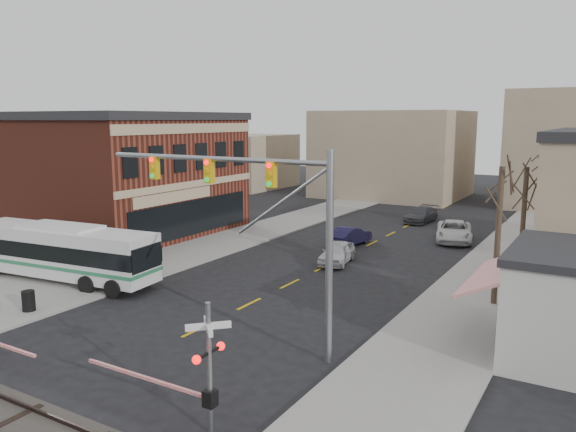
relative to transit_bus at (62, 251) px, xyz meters
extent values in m
plane|color=black|center=(11.37, -3.99, -1.74)|extent=(160.00, 160.00, 0.00)
cube|color=gray|center=(1.87, 16.01, -1.68)|extent=(5.00, 60.00, 0.12)
cube|color=gray|center=(20.87, 16.01, -1.68)|extent=(5.00, 60.00, 0.12)
cube|color=#2D231E|center=(11.37, -10.07, -1.62)|extent=(160.00, 0.08, 0.14)
cube|color=maroon|center=(-15.63, 12.01, 2.76)|extent=(30.00, 15.00, 9.00)
cube|color=#262628|center=(-15.63, 12.01, 7.56)|extent=(30.40, 15.40, 0.60)
cube|color=tan|center=(-0.58, 12.01, 2.56)|extent=(0.10, 15.00, 0.50)
cube|color=tan|center=(-0.58, 12.01, 6.66)|extent=(0.10, 15.00, 0.70)
cube|color=black|center=(-0.58, 12.01, 0.06)|extent=(0.08, 13.00, 2.60)
cube|color=red|center=(22.57, 3.01, 1.26)|extent=(1.68, 6.00, 0.87)
cylinder|color=#382B21|center=(21.87, 8.01, 1.76)|extent=(0.28, 0.28, 6.75)
cylinder|color=#382B21|center=(22.17, 14.01, 1.53)|extent=(0.28, 0.28, 6.30)
cylinder|color=#382B21|center=(22.37, 22.01, 1.98)|extent=(0.28, 0.28, 7.20)
cube|color=silver|center=(0.00, 0.00, 0.02)|extent=(12.06, 3.81, 2.61)
cube|color=black|center=(0.00, 0.00, 0.19)|extent=(12.11, 3.85, 0.89)
cube|color=#28784D|center=(0.00, 0.00, -0.60)|extent=(12.11, 3.85, 0.20)
cylinder|color=black|center=(0.00, 0.00, -1.24)|extent=(1.25, 2.66, 0.99)
cylinder|color=gray|center=(17.74, -1.97, 2.26)|extent=(0.28, 0.28, 8.00)
cylinder|color=gray|center=(12.36, -1.97, 5.76)|extent=(10.76, 0.20, 0.20)
cube|color=gold|center=(15.24, -1.97, 5.26)|extent=(0.35, 0.30, 1.00)
cube|color=gold|center=(12.24, -1.97, 5.26)|extent=(0.35, 0.30, 1.00)
cube|color=gold|center=(9.24, -1.97, 5.26)|extent=(0.35, 0.30, 1.00)
cylinder|color=gray|center=(17.00, -8.15, 0.26)|extent=(0.16, 0.16, 4.00)
cube|color=silver|center=(17.00, -8.15, 1.56)|extent=(1.00, 1.00, 0.18)
cube|color=silver|center=(17.00, -8.15, 1.56)|extent=(1.00, 1.00, 0.18)
sphere|color=#FF0C0C|center=(17.00, -8.70, 0.76)|extent=(0.26, 0.26, 0.26)
sphere|color=#FF0C0C|center=(17.00, -7.60, 0.76)|extent=(0.26, 0.26, 0.26)
cube|color=black|center=(17.00, -8.15, -0.64)|extent=(0.35, 0.35, 0.50)
cube|color=#FF0C0C|center=(14.40, -8.15, -0.64)|extent=(5.00, 0.10, 0.10)
cylinder|color=black|center=(3.11, -4.35, -1.13)|extent=(0.60, 0.60, 0.97)
imported|color=silver|center=(11.61, 11.55, -1.05)|extent=(2.28, 4.27, 1.38)
imported|color=#1D1A41|center=(10.16, 16.75, -1.06)|extent=(1.94, 4.26, 1.35)
imported|color=silver|center=(16.37, 21.95, -0.98)|extent=(3.78, 5.90, 1.51)
imported|color=#45464B|center=(11.79, 28.44, -1.07)|extent=(2.21, 4.73, 1.33)
imported|color=#5D4E4A|center=(2.86, 0.42, -0.70)|extent=(0.65, 0.78, 1.84)
imported|color=#333959|center=(0.65, 2.59, -0.77)|extent=(1.03, 1.04, 1.69)
camera|label=1|loc=(26.62, -20.00, 7.35)|focal=35.00mm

